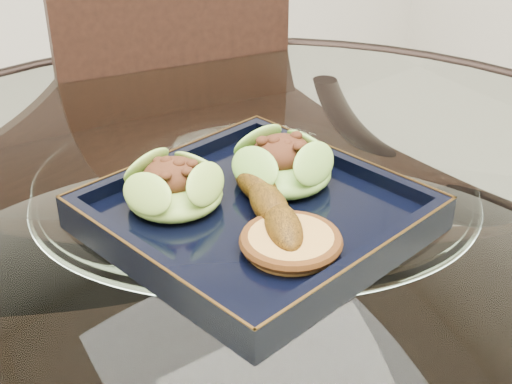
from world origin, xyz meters
TOP-DOWN VIEW (x-y plane):
  - dining_table at (-0.00, -0.00)m, footprint 1.13×1.13m
  - dining_chair at (0.11, 0.34)m, footprint 0.43×0.43m
  - navy_plate at (-0.01, -0.02)m, footprint 0.33×0.33m
  - lettuce_wrap_left at (-0.07, 0.03)m, footprint 0.10×0.10m
  - lettuce_wrap_right at (0.04, 0.01)m, footprint 0.11×0.11m
  - roasted_plantain at (-0.01, -0.04)m, footprint 0.07×0.16m
  - crumb_patty at (-0.02, -0.09)m, footprint 0.10×0.10m

SIDE VIEW (x-z plane):
  - dining_chair at x=0.11m, z-range 0.05..0.95m
  - dining_table at x=0.00m, z-range 0.21..0.98m
  - navy_plate at x=-0.01m, z-range 0.76..0.78m
  - crumb_patty at x=-0.02m, z-range 0.78..0.80m
  - roasted_plantain at x=-0.01m, z-range 0.78..0.81m
  - lettuce_wrap_left at x=-0.07m, z-range 0.78..0.82m
  - lettuce_wrap_right at x=0.04m, z-range 0.78..0.82m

